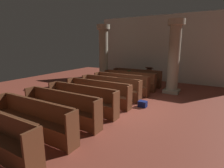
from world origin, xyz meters
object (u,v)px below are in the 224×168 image
object	(u,v)px
pew_row_5	(82,98)
pew_row_6	(61,106)
kneeler_box_navy	(143,104)
pew_row_3	(110,87)
lectern	(149,76)
hymn_book	(129,71)
pew_row_0	(137,77)
pillar_aisle_side	(174,56)
pillar_far_side	(104,53)
pew_row_2	(121,83)
pew_row_7	(33,117)
pew_row_4	(98,92)
pew_row_1	(129,80)

from	to	relation	value
pew_row_5	pew_row_6	world-z (taller)	same
pew_row_6	kneeler_box_navy	size ratio (longest dim) A/B	9.10
pew_row_3	lectern	bearing A→B (deg)	84.73
kneeler_box_navy	hymn_book	bearing A→B (deg)	125.47
pew_row_6	pew_row_0	bearing A→B (deg)	90.00
pew_row_5	pillar_aisle_side	distance (m)	5.41
pillar_aisle_side	pillar_far_side	xyz separation A→B (m)	(-4.65, 0.38, 0.00)
pew_row_2	hymn_book	bearing A→B (deg)	95.31
pew_row_2	hymn_book	distance (m)	1.35
pew_row_7	hymn_book	xyz separation A→B (m)	(-0.12, 6.59, 0.49)
pillar_aisle_side	hymn_book	world-z (taller)	pillar_aisle_side
pew_row_4	pew_row_0	bearing A→B (deg)	90.00
pillar_aisle_side	pillar_far_side	distance (m)	4.66
pew_row_1	pillar_aisle_side	bearing A→B (deg)	9.33
hymn_book	pew_row_1	bearing A→B (deg)	-57.66
pillar_aisle_side	lectern	xyz separation A→B (m)	(-1.94, 1.85, -1.52)
pew_row_6	hymn_book	size ratio (longest dim) A/B	16.41
pew_row_7	lectern	distance (m)	8.65
pew_row_3	pillar_aisle_side	xyz separation A→B (m)	(2.35, 2.52, 1.44)
pew_row_4	hymn_book	size ratio (longest dim) A/B	16.41
pew_row_4	pew_row_6	bearing A→B (deg)	-90.00
pew_row_7	pew_row_1	bearing A→B (deg)	90.00
pillar_aisle_side	pew_row_1	bearing A→B (deg)	-170.67
pillar_far_side	pew_row_7	bearing A→B (deg)	-72.23
pew_row_2	kneeler_box_navy	world-z (taller)	pew_row_2
pew_row_4	kneeler_box_navy	distance (m)	1.99
pew_row_1	pillar_far_side	distance (m)	2.82
pew_row_0	pew_row_3	distance (m)	3.20
pew_row_2	kneeler_box_navy	size ratio (longest dim) A/B	9.10
pew_row_3	pew_row_7	bearing A→B (deg)	-90.00
pew_row_2	pillar_aisle_side	bearing A→B (deg)	31.75
pew_row_0	pew_row_4	world-z (taller)	same
pew_row_1	pew_row_5	bearing A→B (deg)	-90.00
pew_row_0	pew_row_5	size ratio (longest dim) A/B	1.00
pew_row_0	pew_row_7	distance (m)	7.47
pew_row_3	hymn_book	bearing A→B (deg)	92.87
pew_row_3	pillar_far_side	bearing A→B (deg)	128.37
pew_row_6	pillar_far_side	xyz separation A→B (m)	(-2.30, 6.10, 1.44)
pew_row_6	pew_row_7	bearing A→B (deg)	-90.00
pillar_far_side	lectern	xyz separation A→B (m)	(2.70, 1.47, -1.52)
pew_row_2	pew_row_4	xyz separation A→B (m)	(0.00, -2.13, 0.00)
pew_row_0	pew_row_1	bearing A→B (deg)	-90.00
pew_row_2	pew_row_7	distance (m)	5.34
pew_row_0	pew_row_3	world-z (taller)	same
pillar_aisle_side	kneeler_box_navy	xyz separation A→B (m)	(-0.51, -2.95, -1.85)
hymn_book	kneeler_box_navy	size ratio (longest dim) A/B	0.55
pillar_aisle_side	pillar_far_side	world-z (taller)	same
pew_row_4	pillar_aisle_side	world-z (taller)	pillar_aisle_side
lectern	hymn_book	xyz separation A→B (m)	(-0.52, -2.06, 0.58)
pew_row_4	pew_row_7	xyz separation A→B (m)	(0.00, -3.20, 0.00)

